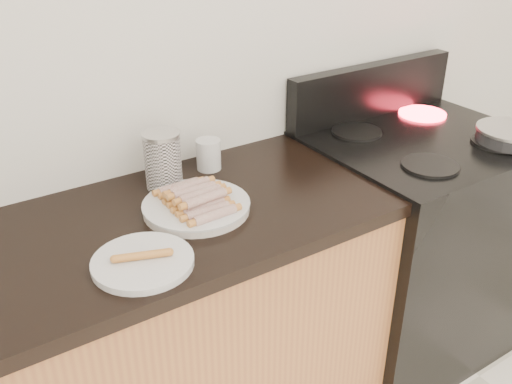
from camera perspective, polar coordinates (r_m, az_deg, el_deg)
wall_back at (r=1.76m, az=-7.91°, el=15.15°), size 4.00×0.04×2.60m
stove at (r=2.30m, az=15.08°, el=-5.30°), size 0.76×0.65×0.91m
stove_panel at (r=2.24m, az=11.49°, el=9.96°), size 0.76×0.06×0.20m
burner_near_left at (r=1.88m, az=17.01°, el=2.55°), size 0.18×0.18×0.01m
burner_near_right at (r=2.13m, az=23.04°, el=4.59°), size 0.18×0.18×0.01m
burner_far_left at (r=2.09m, az=10.03°, el=5.96°), size 0.18×0.18×0.01m
burner_far_right at (r=2.32m, az=16.30°, el=7.53°), size 0.18×0.18×0.01m
frying_pan at (r=2.13m, az=24.25°, el=5.22°), size 0.23×0.41×0.05m
main_plate at (r=1.58m, az=-5.98°, el=-1.56°), size 0.33×0.33×0.02m
side_plate at (r=1.38m, az=-11.25°, el=-6.88°), size 0.25×0.25×0.02m
hotdog_pile at (r=1.56m, az=-6.03°, el=-0.58°), size 0.12×0.23×0.05m
plain_sausages at (r=1.37m, az=-11.32°, el=-6.24°), size 0.13×0.06×0.02m
canister at (r=1.69m, az=-9.30°, el=3.18°), size 0.11×0.11×0.17m
mug at (r=1.80m, az=-4.76°, el=3.76°), size 0.10×0.10×0.10m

